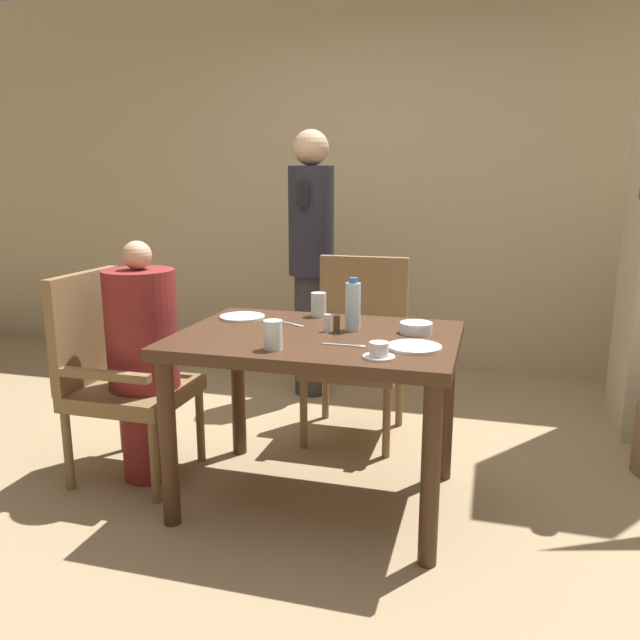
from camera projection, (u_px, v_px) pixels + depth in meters
The scene contains 18 objects.
ground_plane at pixel (317, 498), 2.75m from camera, with size 16.00×16.00×0.00m, color #9E8460.
wall_back at pixel (401, 177), 4.54m from camera, with size 8.00×0.06×2.80m.
dining_table at pixel (317, 359), 2.61m from camera, with size 1.15×0.83×0.75m.
chair_left_side at pixel (117, 370), 2.89m from camera, with size 0.50×0.50×0.96m.
diner_in_left_chair at pixel (144, 360), 2.84m from camera, with size 0.32×0.32×1.11m.
chair_far_side at pixel (358, 342), 3.40m from camera, with size 0.50×0.50×0.96m.
standing_host at pixel (311, 257), 3.94m from camera, with size 0.29×0.32×1.68m.
plate_main_left at pixel (414, 347), 2.36m from camera, with size 0.21×0.21×0.01m.
plate_main_right at pixel (242, 317), 2.88m from camera, with size 0.21×0.21×0.01m.
teacup_with_saucer at pixel (379, 351), 2.23m from camera, with size 0.12×0.12×0.06m.
bowl_small at pixel (416, 328), 2.59m from camera, with size 0.14×0.14×0.05m.
water_bottle at pixel (353, 306), 2.63m from camera, with size 0.06×0.06×0.23m.
glass_tall_near at pixel (319, 304), 2.91m from camera, with size 0.07×0.07×0.11m.
glass_tall_mid at pixel (273, 335), 2.34m from camera, with size 0.07×0.07×0.11m.
salt_shaker at pixel (327, 323), 2.62m from camera, with size 0.03×0.03×0.07m.
pepper_shaker at pixel (337, 324), 2.61m from camera, with size 0.03×0.03×0.07m.
fork_beside_plate at pixel (348, 345), 2.39m from camera, with size 0.17×0.02×0.00m.
knife_beside_plate at pixel (291, 324), 2.76m from camera, with size 0.17×0.10×0.00m.
Camera 1 is at (0.69, -2.42, 1.37)m, focal length 35.00 mm.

